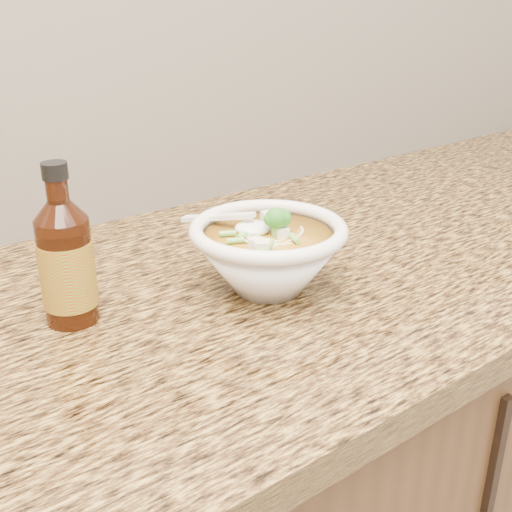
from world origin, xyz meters
TOP-DOWN VIEW (x-y plane):
  - soup_bowl at (0.35, 1.62)m, footprint 0.20×0.22m
  - hot_sauce_bottle at (0.11, 1.69)m, footprint 0.08×0.08m

SIDE VIEW (x-z plane):
  - soup_bowl at x=0.35m, z-range 0.89..1.00m
  - hot_sauce_bottle at x=0.11m, z-range 0.88..1.07m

